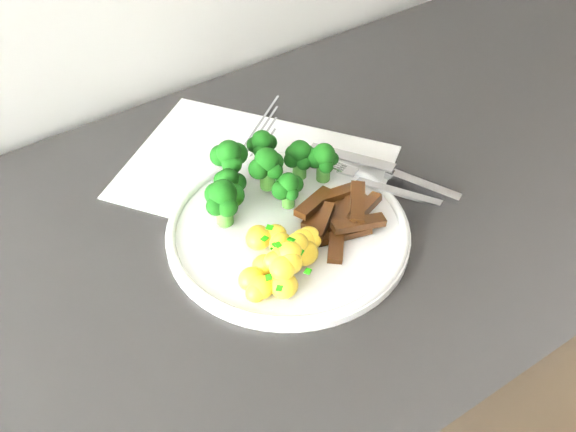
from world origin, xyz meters
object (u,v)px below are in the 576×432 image
(recipe_paper, at_px, (256,172))
(broccoli, at_px, (260,171))
(fork, at_px, (381,185))
(beef_strips, at_px, (340,214))
(counter, at_px, (292,426))
(potatoes, at_px, (282,257))
(knife, at_px, (402,178))
(plate, at_px, (288,230))

(recipe_paper, relative_size, broccoli, 2.18)
(fork, bearing_deg, beef_strips, -168.95)
(counter, xyz_separation_m, fork, (0.11, -0.02, 0.47))
(beef_strips, xyz_separation_m, fork, (0.07, 0.01, -0.00))
(broccoli, relative_size, beef_strips, 1.73)
(potatoes, bearing_deg, counter, 46.62)
(recipe_paper, relative_size, beef_strips, 3.77)
(counter, relative_size, fork, 16.02)
(recipe_paper, bearing_deg, fork, -50.93)
(potatoes, bearing_deg, broccoli, 67.65)
(beef_strips, relative_size, fork, 0.68)
(counter, distance_m, recipe_paper, 0.46)
(recipe_paper, height_order, broccoli, broccoli)
(counter, xyz_separation_m, potatoes, (-0.06, -0.06, 0.48))
(counter, distance_m, fork, 0.48)
(beef_strips, height_order, knife, beef_strips)
(plate, bearing_deg, counter, 41.60)
(knife, bearing_deg, plate, 178.42)
(broccoli, distance_m, fork, 0.14)
(beef_strips, bearing_deg, potatoes, -166.64)
(counter, relative_size, potatoes, 21.38)
(potatoes, height_order, beef_strips, potatoes)
(counter, bearing_deg, plate, -138.40)
(broccoli, distance_m, knife, 0.18)
(broccoli, bearing_deg, recipe_paper, 64.38)
(potatoes, distance_m, beef_strips, 0.10)
(plate, bearing_deg, broccoli, 84.01)
(plate, distance_m, beef_strips, 0.06)
(counter, relative_size, recipe_paper, 6.27)
(potatoes, bearing_deg, recipe_paper, 66.65)
(counter, distance_m, potatoes, 0.49)
(plate, relative_size, beef_strips, 2.67)
(counter, distance_m, beef_strips, 0.48)
(beef_strips, bearing_deg, broccoli, 119.01)
(counter, xyz_separation_m, beef_strips, (0.04, -0.04, 0.47))
(broccoli, bearing_deg, knife, -24.11)
(broccoli, bearing_deg, counter, -76.18)
(plate, bearing_deg, beef_strips, -21.13)
(plate, distance_m, fork, 0.13)
(recipe_paper, relative_size, potatoes, 3.41)
(recipe_paper, height_order, beef_strips, beef_strips)
(potatoes, distance_m, knife, 0.21)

